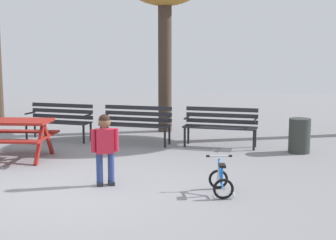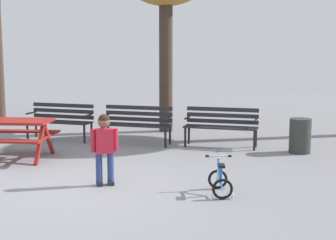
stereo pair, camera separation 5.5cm
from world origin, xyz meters
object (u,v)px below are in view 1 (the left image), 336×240
at_px(picnic_table, 4,129).
at_px(park_bench_left, 136,121).
at_px(park_bench_far_left, 60,118).
at_px(child_standing, 105,144).
at_px(trash_bin, 299,136).
at_px(park_bench_right, 221,123).
at_px(kids_bicycle, 221,181).

bearing_deg(picnic_table, park_bench_left, 45.43).
bearing_deg(park_bench_left, park_bench_far_left, 179.16).
relative_size(child_standing, trash_bin, 1.58).
height_order(park_bench_left, park_bench_right, same).
xyz_separation_m(park_bench_left, park_bench_right, (1.90, 0.13, 0.00)).
bearing_deg(park_bench_right, trash_bin, -9.48).
xyz_separation_m(park_bench_far_left, park_bench_left, (1.90, -0.03, 0.00)).
bearing_deg(kids_bicycle, park_bench_right, 97.25).
bearing_deg(park_bench_right, picnic_table, -150.82).
relative_size(child_standing, kids_bicycle, 1.82).
bearing_deg(child_standing, trash_bin, 46.73).
bearing_deg(park_bench_left, child_standing, -80.92).
relative_size(park_bench_far_left, park_bench_left, 1.01).
distance_m(park_bench_right, kids_bicycle, 3.57).
distance_m(picnic_table, park_bench_right, 4.51).
relative_size(park_bench_far_left, child_standing, 1.45).
height_order(park_bench_far_left, child_standing, child_standing).
bearing_deg(park_bench_left, picnic_table, -134.57).
distance_m(park_bench_left, park_bench_right, 1.90).
bearing_deg(picnic_table, child_standing, -26.74).
bearing_deg(kids_bicycle, park_bench_left, 124.66).
bearing_deg(picnic_table, park_bench_right, 29.18).
bearing_deg(park_bench_right, park_bench_left, -176.10).
bearing_deg(trash_bin, kids_bicycle, -110.59).
bearing_deg(park_bench_far_left, picnic_table, -93.80).
height_order(park_bench_right, child_standing, child_standing).
relative_size(picnic_table, kids_bicycle, 3.22).
bearing_deg(trash_bin, park_bench_left, 177.61).
bearing_deg(child_standing, kids_bicycle, -0.94).
relative_size(picnic_table, park_bench_far_left, 1.22).
bearing_deg(kids_bicycle, park_bench_far_left, 141.12).
relative_size(park_bench_left, trash_bin, 2.27).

